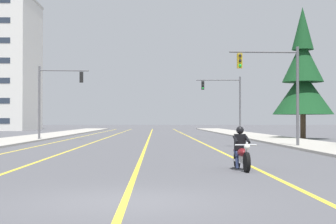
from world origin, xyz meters
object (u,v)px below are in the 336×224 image
Objects in this scene: traffic_signal_mid_right at (227,97)px; conifer_tree_right_verge_far at (303,78)px; traffic_signal_near_left at (53,92)px; motorcycle_with_rider at (241,152)px; traffic_signal_near_right at (278,81)px.

traffic_signal_mid_right is 9.35m from conifer_tree_right_verge_far.
traffic_signal_near_left is 18.93m from traffic_signal_mid_right.
conifer_tree_right_verge_far is at bearing 71.03° from motorcycle_with_rider.
traffic_signal_near_right reaches higher than motorcycle_with_rider.
conifer_tree_right_verge_far is at bearing 8.03° from traffic_signal_near_left.
conifer_tree_right_verge_far reaches higher than traffic_signal_near_right.
traffic_signal_near_right is (4.64, 14.82, 3.48)m from motorcycle_with_rider.
traffic_signal_mid_right reaches higher than motorcycle_with_rider.
motorcycle_with_rider is 32.40m from conifer_tree_right_verge_far.
traffic_signal_near_left is 1.00× the size of traffic_signal_mid_right.
traffic_signal_mid_right is (-0.10, 22.61, 0.02)m from traffic_signal_near_right.
traffic_signal_near_right is at bearing -37.69° from traffic_signal_near_left.
traffic_signal_near_left reaches higher than motorcycle_with_rider.
motorcycle_with_rider is 37.86m from traffic_signal_mid_right.
motorcycle_with_rider is at bearing -96.91° from traffic_signal_mid_right.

